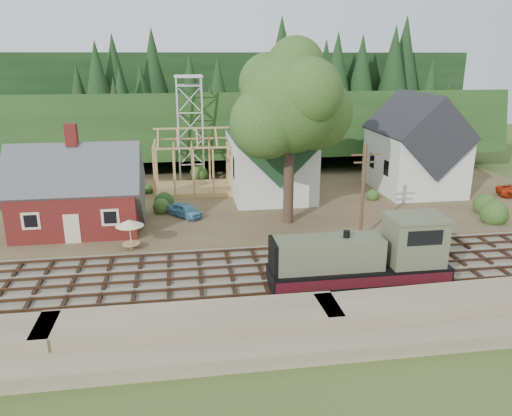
{
  "coord_description": "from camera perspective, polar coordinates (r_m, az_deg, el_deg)",
  "views": [
    {
      "loc": [
        -7.23,
        -31.42,
        14.67
      ],
      "look_at": [
        -1.51,
        6.0,
        3.0
      ],
      "focal_mm": 35.0,
      "sensor_mm": 36.0,
      "label": 1
    }
  ],
  "objects": [
    {
      "name": "patio_set",
      "position": [
        39.15,
        -14.25,
        -1.8
      ],
      "size": [
        2.13,
        2.13,
        2.37
      ],
      "color": "silver",
      "rests_on": "village_flat"
    },
    {
      "name": "lattice_tower",
      "position": [
        59.62,
        -7.67,
        12.52
      ],
      "size": [
        3.2,
        3.2,
        12.12
      ],
      "color": "silver",
      "rests_on": "village_flat"
    },
    {
      "name": "ridge",
      "position": [
        90.91,
        -4.06,
        7.8
      ],
      "size": [
        80.0,
        20.0,
        12.0
      ],
      "primitive_type": "cube",
      "color": "black",
      "rests_on": "ground"
    },
    {
      "name": "hillside",
      "position": [
        75.22,
        -3.03,
        5.86
      ],
      "size": [
        70.0,
        28.96,
        12.74
      ],
      "primitive_type": "cube",
      "rotation": [
        -0.17,
        0.0,
        0.0
      ],
      "color": "#1E3F19",
      "rests_on": "ground"
    },
    {
      "name": "railroad_bed",
      "position": [
        35.39,
        3.91,
        -7.26
      ],
      "size": [
        64.0,
        11.0,
        0.16
      ],
      "primitive_type": "cube",
      "color": "#726B5B",
      "rests_on": "ground"
    },
    {
      "name": "car_green",
      "position": [
        48.5,
        -20.25,
        -0.45
      ],
      "size": [
        3.89,
        2.55,
        1.21
      ],
      "primitive_type": "imported",
      "rotation": [
        0.0,
        0.0,
        1.95
      ],
      "color": "#86A874",
      "rests_on": "village_flat"
    },
    {
      "name": "depot",
      "position": [
        44.81,
        -19.68,
        1.3
      ],
      "size": [
        10.8,
        7.41,
        9.0
      ],
      "color": "#551313",
      "rests_on": "village_flat"
    },
    {
      "name": "car_blue",
      "position": [
        46.46,
        -8.11,
        -0.24
      ],
      "size": [
        3.49,
        3.82,
        1.26
      ],
      "primitive_type": "imported",
      "rotation": [
        0.0,
        0.0,
        0.68
      ],
      "color": "#61A9D0",
      "rests_on": "village_flat"
    },
    {
      "name": "embankment",
      "position": [
        28.16,
        7.76,
        -14.44
      ],
      "size": [
        64.0,
        5.0,
        1.6
      ],
      "primitive_type": "cube",
      "color": "#7F7259",
      "rests_on": "ground"
    },
    {
      "name": "farmhouse",
      "position": [
        57.23,
        17.73,
        6.46
      ],
      "size": [
        8.4,
        10.8,
        10.6
      ],
      "color": "silver",
      "rests_on": "village_flat"
    },
    {
      "name": "telegraph_pole_near",
      "position": [
        40.65,
        12.12,
        1.88
      ],
      "size": [
        2.2,
        0.28,
        8.0
      ],
      "color": "#4C331E",
      "rests_on": "ground"
    },
    {
      "name": "big_tree",
      "position": [
        42.79,
        4.12,
        11.12
      ],
      "size": [
        10.9,
        8.4,
        14.7
      ],
      "color": "#38281E",
      "rests_on": "village_flat"
    },
    {
      "name": "village_flat",
      "position": [
        52.02,
        -0.36,
        0.92
      ],
      "size": [
        64.0,
        26.0,
        0.3
      ],
      "primitive_type": "cube",
      "color": "brown",
      "rests_on": "ground"
    },
    {
      "name": "ground",
      "position": [
        35.43,
        3.91,
        -7.37
      ],
      "size": [
        140.0,
        140.0,
        0.0
      ],
      "primitive_type": "plane",
      "color": "#384C1E",
      "rests_on": "ground"
    },
    {
      "name": "locomotive",
      "position": [
        33.17,
        12.47,
        -5.63
      ],
      "size": [
        11.55,
        2.89,
        4.63
      ],
      "color": "black",
      "rests_on": "railroad_bed"
    },
    {
      "name": "timber_frame",
      "position": [
        54.64,
        -7.24,
        4.95
      ],
      "size": [
        8.2,
        6.2,
        6.99
      ],
      "color": "tan",
      "rests_on": "village_flat"
    },
    {
      "name": "church",
      "position": [
        52.79,
        1.53,
        6.77
      ],
      "size": [
        8.4,
        15.17,
        13.0
      ],
      "color": "silver",
      "rests_on": "village_flat"
    }
  ]
}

